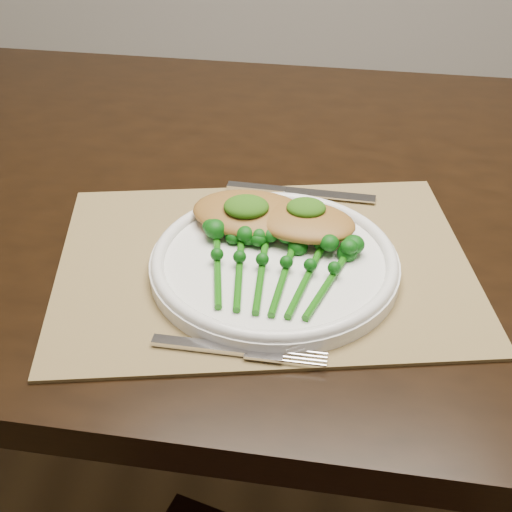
# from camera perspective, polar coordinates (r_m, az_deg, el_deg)

# --- Properties ---
(dining_table) EXTENTS (1.68, 1.04, 0.75)m
(dining_table) POSITION_cam_1_polar(r_m,az_deg,el_deg) (1.20, 5.60, -10.30)
(dining_table) COLOR black
(dining_table) RESTS_ON ground
(placemat) EXTENTS (0.51, 0.41, 0.00)m
(placemat) POSITION_cam_1_polar(r_m,az_deg,el_deg) (0.82, 0.66, -0.65)
(placemat) COLOR olive
(placemat) RESTS_ON dining_table
(dinner_plate) EXTENTS (0.28, 0.28, 0.03)m
(dinner_plate) POSITION_cam_1_polar(r_m,az_deg,el_deg) (0.80, 1.49, -0.49)
(dinner_plate) COLOR white
(dinner_plate) RESTS_ON placemat
(knife) EXTENTS (0.20, 0.04, 0.01)m
(knife) POSITION_cam_1_polar(r_m,az_deg,el_deg) (0.95, 2.42, 5.23)
(knife) COLOR silver
(knife) RESTS_ON placemat
(fork) EXTENTS (0.18, 0.03, 0.01)m
(fork) POSITION_cam_1_polar(r_m,az_deg,el_deg) (0.70, -0.48, -7.62)
(fork) COLOR silver
(fork) RESTS_ON placemat
(chicken_fillet_left) EXTENTS (0.16, 0.12, 0.03)m
(chicken_fillet_left) POSITION_cam_1_polar(r_m,az_deg,el_deg) (0.85, -0.36, 3.41)
(chicken_fillet_left) COLOR olive
(chicken_fillet_left) RESTS_ON dinner_plate
(chicken_fillet_right) EXTENTS (0.14, 0.11, 0.02)m
(chicken_fillet_right) POSITION_cam_1_polar(r_m,az_deg,el_deg) (0.83, 3.83, 2.77)
(chicken_fillet_right) COLOR olive
(chicken_fillet_right) RESTS_ON dinner_plate
(pesto_dollop_left) EXTENTS (0.05, 0.05, 0.02)m
(pesto_dollop_left) POSITION_cam_1_polar(r_m,az_deg,el_deg) (0.83, -0.78, 3.97)
(pesto_dollop_left) COLOR #1B460A
(pesto_dollop_left) RESTS_ON chicken_fillet_left
(pesto_dollop_right) EXTENTS (0.05, 0.04, 0.02)m
(pesto_dollop_right) POSITION_cam_1_polar(r_m,az_deg,el_deg) (0.83, 4.04, 3.87)
(pesto_dollop_right) COLOR #1B460A
(pesto_dollop_right) RESTS_ON chicken_fillet_right
(broccolini_bundle) EXTENTS (0.16, 0.18, 0.04)m
(broccolini_bundle) POSITION_cam_1_polar(r_m,az_deg,el_deg) (0.77, 1.27, -1.70)
(broccolini_bundle) COLOR #14570B
(broccolini_bundle) RESTS_ON dinner_plate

